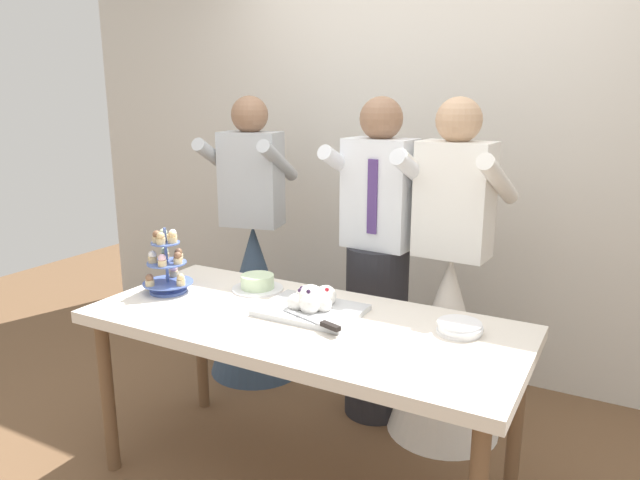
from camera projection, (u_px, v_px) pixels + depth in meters
rear_wall at (426, 132)px, 3.50m from camera, size 5.20×0.10×2.90m
dessert_table at (302, 335)px, 2.44m from camera, size 1.80×0.80×0.78m
cupcake_stand at (167, 264)px, 2.71m from camera, size 0.23×0.23×0.31m
main_cake_tray at (312, 304)px, 2.47m from camera, size 0.43×0.34×0.13m
plate_stack at (460, 328)px, 2.27m from camera, size 0.18×0.18×0.04m
round_cake at (258, 283)px, 2.77m from camera, size 0.24×0.24×0.07m
person_groom at (377, 279)px, 3.02m from camera, size 0.49×0.52×1.66m
person_bride at (448, 322)px, 2.89m from camera, size 0.56×0.56×1.66m
person_guest at (254, 280)px, 3.54m from camera, size 0.58×0.57×1.66m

